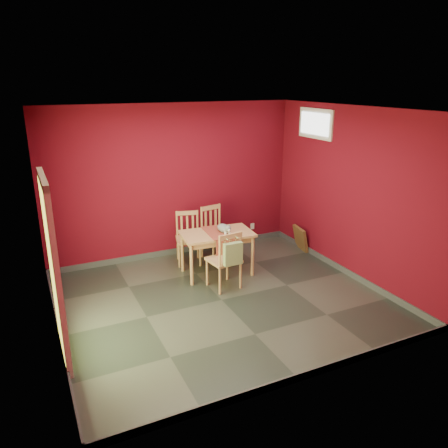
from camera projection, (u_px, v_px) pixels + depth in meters
name	position (u px, v px, depth m)	size (l,w,h in m)	color
ground	(222.00, 300.00, 6.37)	(4.50, 4.50, 0.00)	#2D342D
room_shell	(222.00, 297.00, 6.36)	(4.50, 4.50, 4.50)	maroon
doorway	(53.00, 266.00, 4.77)	(0.06, 1.01, 2.13)	#B7D838
window	(315.00, 124.00, 7.39)	(0.05, 0.90, 0.50)	white
outlet_plate	(252.00, 226.00, 8.63)	(0.08, 0.01, 0.12)	silver
dining_table	(217.00, 238.00, 7.06)	(1.20, 0.77, 0.72)	tan
table_runner	(220.00, 238.00, 6.95)	(0.40, 0.73, 0.36)	brown
chair_far_left	(188.00, 237.00, 7.57)	(0.52, 0.52, 0.90)	tan
chair_far_right	(215.00, 232.00, 7.76)	(0.50, 0.50, 0.94)	tan
chair_near	(225.00, 259.00, 6.60)	(0.49, 0.49, 0.93)	tan
tote_bag	(233.00, 254.00, 6.37)	(0.29, 0.18, 0.41)	#80945F
cat	(224.00, 227.00, 7.04)	(0.19, 0.36, 0.18)	slate
picture_frame	(300.00, 238.00, 8.21)	(0.21, 0.45, 0.44)	brown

